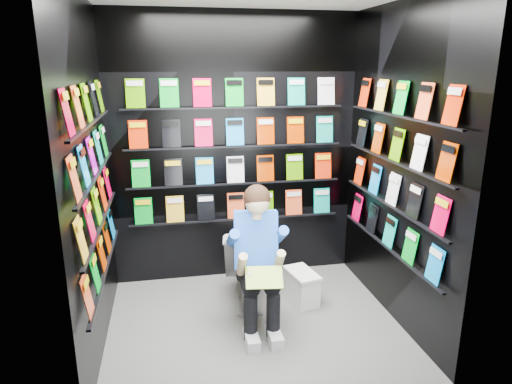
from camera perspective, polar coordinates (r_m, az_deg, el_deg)
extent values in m
plane|color=#61615E|center=(4.00, -0.22, -16.19)|extent=(2.40, 2.40, 0.00)
cube|color=black|center=(4.46, -2.68, 5.17)|extent=(2.40, 0.04, 2.60)
cube|color=black|center=(2.56, 4.00, -2.90)|extent=(2.40, 0.04, 2.60)
cube|color=black|center=(3.48, -20.04, 1.21)|extent=(0.04, 2.00, 2.60)
cube|color=black|center=(3.90, 17.39, 2.92)|extent=(0.04, 2.00, 2.60)
imported|color=white|center=(4.20, -1.10, -8.89)|extent=(0.52, 0.80, 0.73)
cube|color=white|center=(4.30, 5.72, -11.83)|extent=(0.26, 0.39, 0.27)
cube|color=white|center=(4.23, 5.78, -10.06)|extent=(0.28, 0.41, 0.03)
cube|color=#179B1A|center=(3.46, 1.03, -10.62)|extent=(0.30, 0.20, 0.12)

